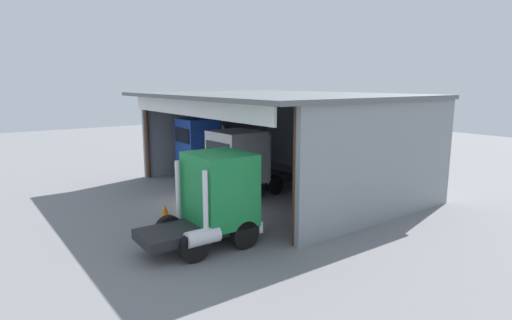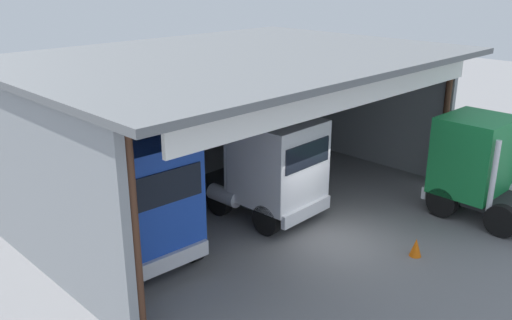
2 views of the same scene
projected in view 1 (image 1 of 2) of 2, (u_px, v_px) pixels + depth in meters
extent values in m
plane|color=slate|center=(200.00, 203.00, 21.18)|extent=(80.00, 80.00, 0.00)
cube|color=gray|center=(339.00, 137.00, 26.51)|extent=(14.52, 0.24, 5.20)
cube|color=gray|center=(212.00, 132.00, 29.36)|extent=(0.24, 9.97, 5.20)
cube|color=gray|center=(385.00, 163.00, 17.85)|extent=(0.24, 9.97, 5.20)
cube|color=slate|center=(270.00, 95.00, 22.79)|extent=(15.12, 11.08, 0.20)
cylinder|color=#4C2D1E|center=(147.00, 137.00, 26.35)|extent=(0.24, 0.24, 5.20)
cylinder|color=#4C2D1E|center=(296.00, 177.00, 15.24)|extent=(0.24, 0.24, 5.20)
cube|color=white|center=(190.00, 107.00, 20.04)|extent=(13.07, 0.12, 0.90)
cube|color=#1E47B7|center=(198.00, 143.00, 26.23)|extent=(2.38, 2.15, 2.98)
cube|color=black|center=(182.00, 135.00, 25.56)|extent=(1.96, 0.14, 0.90)
cube|color=silver|center=(183.00, 169.00, 25.93)|extent=(2.19, 0.25, 0.44)
cube|color=#232326|center=(221.00, 164.00, 27.42)|extent=(1.84, 3.05, 0.36)
cylinder|color=silver|center=(223.00, 148.00, 26.10)|extent=(0.18, 0.18, 2.83)
cylinder|color=silver|center=(207.00, 144.00, 27.79)|extent=(0.18, 0.18, 2.83)
cylinder|color=silver|center=(210.00, 160.00, 28.08)|extent=(0.61, 1.22, 0.56)
cylinder|color=black|center=(200.00, 173.00, 25.51)|extent=(0.34, 1.10, 1.08)
cylinder|color=black|center=(186.00, 168.00, 27.14)|extent=(0.34, 1.10, 1.08)
cylinder|color=black|center=(229.00, 169.00, 26.64)|extent=(0.34, 1.10, 1.08)
cylinder|color=black|center=(214.00, 164.00, 28.27)|extent=(0.34, 1.10, 1.08)
cube|color=white|center=(237.00, 156.00, 22.23)|extent=(2.58, 2.44, 2.71)
cube|color=black|center=(217.00, 150.00, 21.42)|extent=(2.12, 0.14, 0.81)
cube|color=silver|center=(218.00, 187.00, 21.75)|extent=(2.38, 0.25, 0.44)
cube|color=#232326|center=(262.00, 178.00, 23.56)|extent=(1.99, 3.24, 0.36)
cylinder|color=silver|center=(269.00, 160.00, 22.21)|extent=(0.18, 0.18, 2.82)
cylinder|color=silver|center=(244.00, 155.00, 23.94)|extent=(0.18, 0.18, 2.82)
cylinder|color=silver|center=(246.00, 173.00, 24.22)|extent=(0.61, 1.22, 0.56)
cylinder|color=black|center=(242.00, 191.00, 21.39)|extent=(0.34, 1.04, 1.03)
cylinder|color=black|center=(218.00, 183.00, 23.08)|extent=(0.34, 1.04, 1.03)
cylinder|color=black|center=(275.00, 185.00, 22.75)|extent=(0.34, 1.04, 1.03)
cylinder|color=black|center=(250.00, 178.00, 24.44)|extent=(0.34, 1.04, 1.03)
cube|color=#197F3D|center=(220.00, 188.00, 15.63)|extent=(2.44, 2.12, 2.65)
cube|color=black|center=(243.00, 173.00, 16.15)|extent=(2.04, 0.09, 0.80)
cube|color=silver|center=(244.00, 219.00, 16.51)|extent=(2.28, 0.20, 0.44)
cube|color=#232326|center=(181.00, 233.00, 14.96)|extent=(1.85, 2.99, 0.36)
cylinder|color=silver|center=(178.00, 194.00, 15.88)|extent=(0.18, 0.18, 2.59)
cylinder|color=silver|center=(206.00, 208.00, 14.14)|extent=(0.18, 0.18, 2.59)
cylinder|color=silver|center=(203.00, 237.00, 14.24)|extent=(0.58, 1.21, 0.56)
cylinder|color=black|center=(216.00, 219.00, 17.00)|extent=(0.32, 1.06, 1.06)
cylinder|color=black|center=(245.00, 234.00, 15.31)|extent=(0.32, 1.06, 1.06)
cylinder|color=black|center=(169.00, 229.00, 15.84)|extent=(0.32, 1.06, 1.06)
cylinder|color=black|center=(194.00, 247.00, 14.15)|extent=(0.32, 1.06, 1.06)
cylinder|color=#B21E19|center=(401.00, 192.00, 21.67)|extent=(0.58, 0.58, 0.85)
cube|color=black|center=(384.00, 190.00, 21.77)|extent=(0.90, 0.60, 1.00)
cone|color=orange|center=(165.00, 210.00, 19.04)|extent=(0.36, 0.36, 0.56)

